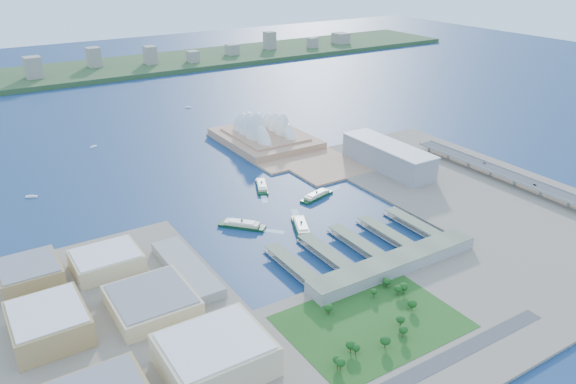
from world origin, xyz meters
TOP-DOWN VIEW (x-y plane):
  - ground at (0.00, 0.00)m, footprint 3000.00×3000.00m
  - west_land at (-250.00, -105.00)m, footprint 220.00×390.00m
  - south_land at (0.00, -210.00)m, footprint 720.00×180.00m
  - east_land at (240.00, -50.00)m, footprint 240.00×500.00m
  - peninsula at (107.50, 260.00)m, footprint 135.00×220.00m
  - far_shore at (0.00, 980.00)m, footprint 2200.00×260.00m
  - opera_house at (105.00, 280.00)m, footprint 134.00×180.00m
  - toaster_building at (195.00, 80.00)m, footprint 45.00×155.00m
  - expressway at (300.00, -60.00)m, footprint 26.00×340.00m
  - west_buildings at (-250.00, -70.00)m, footprint 200.00×280.00m
  - ferry_wharves at (14.00, -75.00)m, footprint 184.00×90.00m
  - terminal_building at (15.00, -135.00)m, footprint 200.00×28.00m
  - park at (-60.00, -190.00)m, footprint 150.00×110.00m
  - far_skyline at (0.00, 960.00)m, footprint 1900.00×140.00m
  - ferry_a at (-69.68, 32.63)m, footprint 47.84×50.17m
  - ferry_b at (6.98, 120.21)m, footprint 33.95×53.37m
  - ferry_c at (-14.12, -9.00)m, footprint 37.95×60.71m
  - ferry_d at (51.63, 54.07)m, footprint 54.03×27.32m
  - boat_a at (-262.97, 254.33)m, footprint 14.86×9.92m
  - boat_b at (-142.85, 408.47)m, footprint 11.71×9.67m
  - boat_c at (165.41, 447.64)m, footprint 8.15×12.53m
  - boat_e at (81.50, 547.96)m, footprint 10.27×11.87m
  - car_b at (296.00, -92.35)m, footprint 1.45×4.17m
  - car_c at (304.00, -4.12)m, footprint 2.01×4.95m

SIDE VIEW (x-z plane):
  - ground at x=0.00m, z-range 0.00..0.00m
  - boat_c at x=165.41m, z-range 0.00..2.73m
  - boat_a at x=-262.97m, z-range 0.00..2.85m
  - boat_e at x=81.50m, z-range 0.00..2.94m
  - west_land at x=-250.00m, z-range 0.00..3.00m
  - south_land at x=0.00m, z-range 0.00..3.00m
  - east_land at x=240.00m, z-range 0.00..3.00m
  - peninsula at x=107.50m, z-range 0.00..3.00m
  - boat_b at x=-142.85m, z-range 0.00..3.08m
  - ferry_wharves at x=14.00m, z-range 0.00..9.30m
  - ferry_d at x=51.63m, z-range 0.00..9.91m
  - ferry_b at x=6.98m, z-range 0.00..9.94m
  - ferry_a at x=-69.68m, z-range 0.00..10.45m
  - ferry_c at x=-14.12m, z-range 0.00..11.28m
  - far_shore at x=0.00m, z-range 0.00..12.00m
  - expressway at x=300.00m, z-range 3.00..14.85m
  - terminal_building at x=15.00m, z-range 3.00..15.00m
  - park at x=-60.00m, z-range 3.00..19.00m
  - car_b at x=296.00m, z-range 14.85..16.22m
  - car_c at x=304.00m, z-range 14.85..16.29m
  - west_buildings at x=-250.00m, z-range 3.00..30.00m
  - toaster_building at x=195.00m, z-range 3.00..38.00m
  - opera_house at x=105.00m, z-range 3.00..61.00m
  - far_skyline at x=0.00m, z-range 12.00..67.00m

